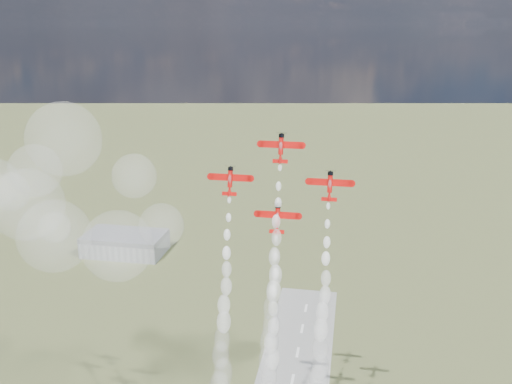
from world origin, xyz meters
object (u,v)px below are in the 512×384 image
object	(u,v)px
hangar	(125,243)
plane_lead	(281,148)
plane_left	(230,180)
plane_slot	(277,218)
plane_right	(330,185)

from	to	relation	value
hangar	plane_lead	distance (m)	229.84
plane_left	plane_slot	size ratio (longest dim) A/B	1.00
hangar	plane_right	size ratio (longest dim) A/B	4.65
plane_right	plane_slot	bearing A→B (deg)	-169.55
plane_left	plane_slot	world-z (taller)	plane_left
plane_lead	plane_slot	size ratio (longest dim) A/B	1.00
plane_left	plane_right	xyz separation A→B (m)	(25.62, 0.00, 0.00)
plane_right	hangar	bearing A→B (deg)	128.61
plane_left	hangar	bearing A→B (deg)	122.86
hangar	plane_slot	xyz separation A→B (m)	(121.30, -170.30, 86.13)
plane_slot	plane_lead	bearing A→B (deg)	90.00
hangar	plane_lead	bearing A→B (deg)	-53.77
plane_lead	plane_slot	world-z (taller)	plane_lead
hangar	plane_slot	distance (m)	226.13
hangar	plane_lead	size ratio (longest dim) A/B	4.65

